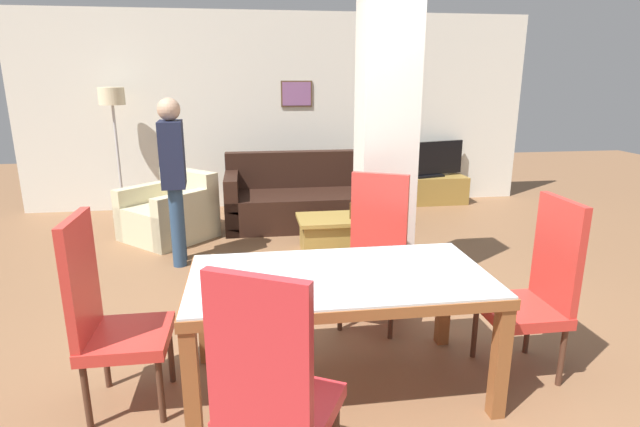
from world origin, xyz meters
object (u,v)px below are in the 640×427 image
dining_chair_near_left (272,389)px  armchair (170,215)px  dining_chair_head_right (537,286)px  standing_person (174,171)px  dining_chair_head_left (106,313)px  dining_chair_far_right (375,247)px  bottle (353,210)px  tv_screen (429,160)px  sofa (307,201)px  coffee_table (332,234)px  dining_table (339,297)px  tv_stand (427,190)px  floor_lamp (113,109)px

dining_chair_near_left → armchair: bearing=131.7°
dining_chair_head_right → standing_person: bearing=47.0°
dining_chair_head_left → standing_person: 2.33m
dining_chair_head_right → dining_chair_near_left: 1.87m
dining_chair_far_right → dining_chair_head_left: size_ratio=1.00×
dining_chair_near_left → bottle: size_ratio=4.57×
bottle → tv_screen: tv_screen is taller
dining_chair_near_left → dining_chair_head_left: same height
standing_person → sofa: bearing=126.4°
armchair → standing_person: 1.12m
tv_screen → coffee_table: bearing=32.4°
dining_chair_head_right → sofa: 3.69m
coffee_table → dining_table: bearing=-98.8°
dining_chair_far_right → tv_stand: 3.88m
floor_lamp → standing_person: size_ratio=1.04×
tv_stand → bottle: bearing=-128.2°
dining_chair_far_right → standing_person: (-1.65, 1.44, 0.37)m
armchair → standing_person: (0.20, -0.87, 0.67)m
dining_chair_far_right → dining_chair_head_right: (0.81, -0.85, 0.00)m
dining_chair_head_right → dining_chair_head_left: same height
floor_lamp → standing_person: 2.22m
dining_chair_head_right → tv_stand: (0.89, 4.32, -0.38)m
armchair → tv_stand: (3.55, 1.15, -0.07)m
bottle → floor_lamp: bearing=145.7°
coffee_table → floor_lamp: floor_lamp is taller
dining_table → tv_screen: 4.82m
dining_chair_near_left → tv_stand: (2.57, 5.14, -0.38)m
dining_chair_far_right → standing_person: bearing=-14.1°
dining_chair_near_left → tv_stand: bearing=91.3°
armchair → coffee_table: armchair is taller
dining_chair_head_right → floor_lamp: 5.52m
tv_screen → bottle: bearing=36.9°
dining_chair_head_left → dining_table: bearing=90.0°
dining_chair_head_right → floor_lamp: (-3.44, 4.23, 0.85)m
dining_table → standing_person: standing_person is taller
dining_chair_near_left → armchair: dining_chair_near_left is taller
armchair → bottle: bearing=-158.3°
sofa → tv_stand: (1.90, 0.78, -0.10)m
dining_chair_head_left → sofa: bearing=156.7°
dining_chair_far_right → dining_chair_near_left: (-0.87, -1.68, 0.00)m
sofa → floor_lamp: bearing=-16.0°
coffee_table → dining_chair_head_right: bearing=-70.1°
sofa → standing_person: standing_person is taller
dining_chair_far_right → armchair: size_ratio=0.94×
dining_chair_head_right → standing_person: size_ratio=0.69×
dining_table → coffee_table: bearing=81.2°
dining_chair_near_left → dining_chair_head_left: bearing=164.0°
dining_chair_near_left → coffee_table: bearing=103.8°
bottle → tv_stand: size_ratio=0.22×
dining_chair_far_right → floor_lamp: size_ratio=0.66×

